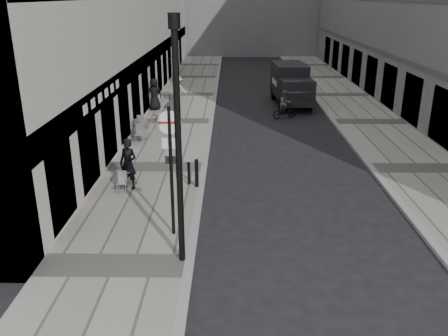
% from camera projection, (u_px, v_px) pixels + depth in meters
% --- Properties ---
extents(sidewalk, '(4.00, 60.00, 0.12)m').
position_uv_depth(sidewalk, '(176.00, 122.00, 26.98)').
color(sidewalk, gray).
rests_on(sidewalk, ground).
extents(far_sidewalk, '(4.00, 60.00, 0.12)m').
position_uv_depth(far_sidewalk, '(369.00, 122.00, 26.85)').
color(far_sidewalk, gray).
rests_on(far_sidewalk, ground).
extents(walking_man, '(0.81, 0.68, 1.89)m').
position_uv_depth(walking_man, '(128.00, 164.00, 17.29)').
color(walking_man, black).
rests_on(walking_man, sidewalk).
extents(sign_post, '(0.67, 0.10, 3.89)m').
position_uv_depth(sign_post, '(171.00, 155.00, 13.41)').
color(sign_post, black).
rests_on(sign_post, sidewalk).
extents(lamppost, '(0.29, 0.29, 6.38)m').
position_uv_depth(lamppost, '(178.00, 134.00, 11.64)').
color(lamppost, black).
rests_on(lamppost, sidewalk).
extents(bollard_near, '(0.11, 0.11, 0.83)m').
position_uv_depth(bollard_near, '(189.00, 174.00, 17.83)').
color(bollard_near, black).
rests_on(bollard_near, sidewalk).
extents(bollard_far, '(0.14, 0.14, 1.02)m').
position_uv_depth(bollard_far, '(197.00, 174.00, 17.57)').
color(bollard_far, black).
rests_on(bollard_far, sidewalk).
extents(panel_van, '(2.34, 5.59, 2.58)m').
position_uv_depth(panel_van, '(291.00, 82.00, 31.07)').
color(panel_van, black).
rests_on(panel_van, ground).
extents(cyclist, '(1.62, 1.14, 1.66)m').
position_uv_depth(cyclist, '(285.00, 108.00, 27.73)').
color(cyclist, black).
rests_on(cyclist, ground).
extents(pedestrian_a, '(1.12, 0.82, 1.77)m').
position_uv_depth(pedestrian_a, '(172.00, 110.00, 25.53)').
color(pedestrian_a, '#5D5D62').
rests_on(pedestrian_a, sidewalk).
extents(pedestrian_b, '(1.29, 1.01, 1.76)m').
position_uv_depth(pedestrian_b, '(178.00, 90.00, 31.07)').
color(pedestrian_b, '#B6AEA8').
rests_on(pedestrian_b, sidewalk).
extents(pedestrian_c, '(1.12, 0.96, 1.94)m').
position_uv_depth(pedestrian_c, '(154.00, 94.00, 29.21)').
color(pedestrian_c, black).
rests_on(pedestrian_c, sidewalk).
extents(cafe_table_near, '(0.66, 1.50, 0.85)m').
position_uv_depth(cafe_table_near, '(139.00, 125.00, 24.40)').
color(cafe_table_near, '#A9A9AB').
rests_on(cafe_table_near, sidewalk).
extents(cafe_table_mid, '(0.62, 1.41, 0.80)m').
position_uv_depth(cafe_table_mid, '(125.00, 177.00, 17.53)').
color(cafe_table_mid, silver).
rests_on(cafe_table_mid, sidewalk).
extents(cafe_table_far, '(0.75, 1.70, 0.97)m').
position_uv_depth(cafe_table_far, '(142.00, 130.00, 23.21)').
color(cafe_table_far, '#ADADAF').
rests_on(cafe_table_far, sidewalk).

